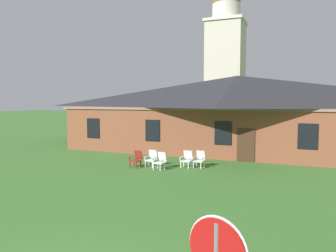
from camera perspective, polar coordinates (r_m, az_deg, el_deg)
brick_building at (r=25.49m, az=12.34°, el=2.46°), size 25.94×10.40×5.79m
dome_tower at (r=45.34m, az=10.30°, el=11.52°), size 5.18×5.18×20.50m
lawn_chair_by_porch at (r=18.48m, az=-5.68°, el=-5.84°), size 0.70×0.74×0.96m
lawn_chair_near_door at (r=18.58m, az=-2.95°, el=-5.77°), size 0.67×0.70×0.96m
lawn_chair_left_end at (r=17.79m, az=-1.38°, el=-6.22°), size 0.72×0.76×0.96m
lawn_chair_middle at (r=18.36m, az=3.42°, el=-5.89°), size 0.66×0.69×0.96m
lawn_chair_right_end at (r=18.38m, az=5.71°, el=-5.89°), size 0.69×0.72×0.96m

